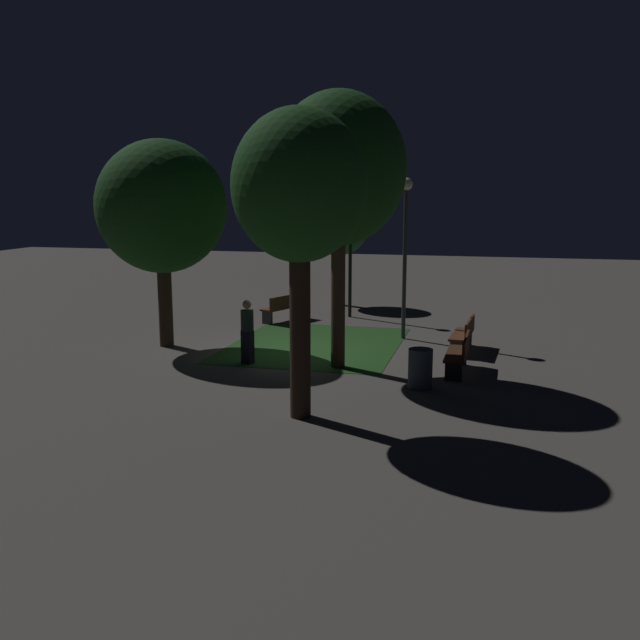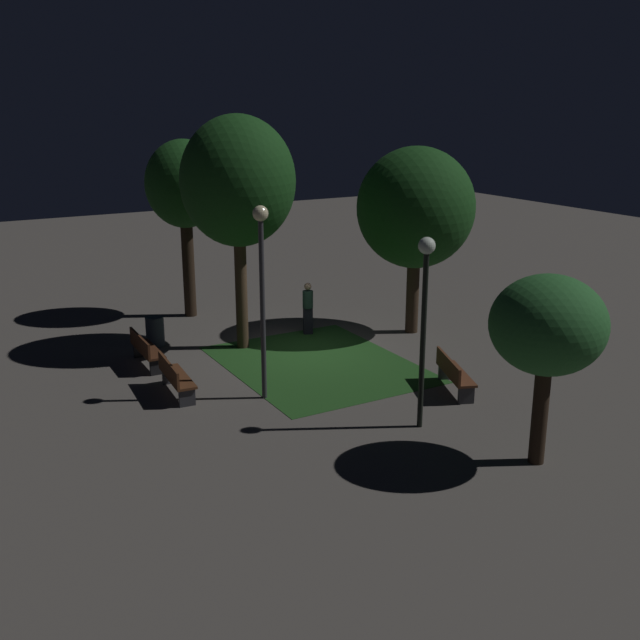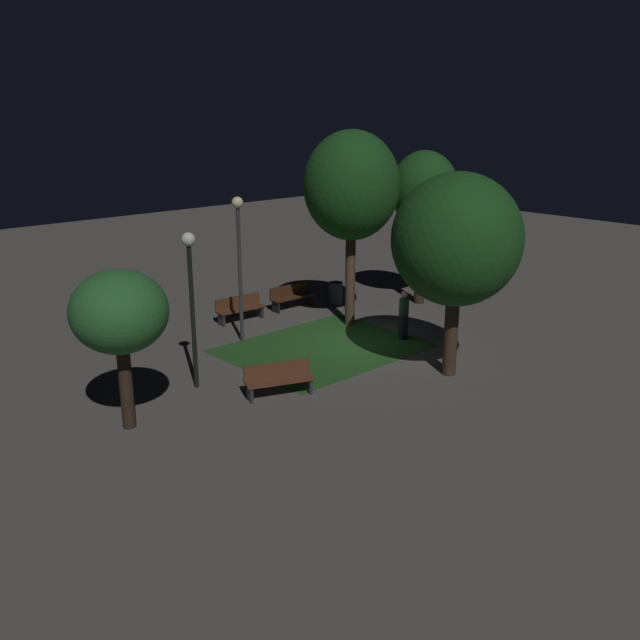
{
  "view_description": "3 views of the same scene",
  "coord_description": "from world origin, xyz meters",
  "px_view_note": "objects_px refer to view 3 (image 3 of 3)",
  "views": [
    {
      "loc": [
        -17.69,
        -5.17,
        4.23
      ],
      "look_at": [
        -0.06,
        -0.75,
        0.91
      ],
      "focal_mm": 39.38,
      "sensor_mm": 36.0,
      "label": 1
    },
    {
      "loc": [
        17.54,
        -9.7,
        6.85
      ],
      "look_at": [
        0.27,
        0.12,
        1.0
      ],
      "focal_mm": 41.69,
      "sensor_mm": 36.0,
      "label": 2
    },
    {
      "loc": [
        14.59,
        14.32,
        7.17
      ],
      "look_at": [
        0.82,
        -0.68,
        0.82
      ],
      "focal_mm": 38.08,
      "sensor_mm": 36.0,
      "label": 3
    }
  ],
  "objects_px": {
    "bench_front_right": "(291,296)",
    "tree_back_left": "(119,313)",
    "bench_lawn_edge": "(279,379)",
    "pedestrian": "(404,314)",
    "bench_corner": "(240,308)",
    "tree_back_right": "(351,187)",
    "lamp_post_near_wall": "(191,283)",
    "lamp_post_plaza_west": "(239,245)",
    "trash_bin": "(336,293)",
    "tree_left_canopy": "(424,191)",
    "tree_tall_center": "(457,240)"
  },
  "relations": [
    {
      "from": "tree_back_left",
      "to": "trash_bin",
      "type": "relative_size",
      "value": 4.33
    },
    {
      "from": "lamp_post_plaza_west",
      "to": "lamp_post_near_wall",
      "type": "relative_size",
      "value": 1.1
    },
    {
      "from": "tree_back_left",
      "to": "trash_bin",
      "type": "xyz_separation_m",
      "value": [
        -10.84,
        -4.28,
        -2.36
      ]
    },
    {
      "from": "bench_front_right",
      "to": "tree_left_canopy",
      "type": "height_order",
      "value": "tree_left_canopy"
    },
    {
      "from": "tree_left_canopy",
      "to": "tree_tall_center",
      "type": "relative_size",
      "value": 1.02
    },
    {
      "from": "tree_left_canopy",
      "to": "trash_bin",
      "type": "bearing_deg",
      "value": -38.35
    },
    {
      "from": "lamp_post_near_wall",
      "to": "pedestrian",
      "type": "distance_m",
      "value": 7.52
    },
    {
      "from": "bench_corner",
      "to": "bench_front_right",
      "type": "bearing_deg",
      "value": -180.0
    },
    {
      "from": "tree_back_right",
      "to": "trash_bin",
      "type": "bearing_deg",
      "value": -122.92
    },
    {
      "from": "bench_front_right",
      "to": "tree_back_left",
      "type": "xyz_separation_m",
      "value": [
        9.27,
        5.04,
        2.32
      ]
    },
    {
      "from": "lamp_post_plaza_west",
      "to": "pedestrian",
      "type": "bearing_deg",
      "value": 139.71
    },
    {
      "from": "bench_corner",
      "to": "lamp_post_near_wall",
      "type": "relative_size",
      "value": 0.44
    },
    {
      "from": "lamp_post_plaza_west",
      "to": "tree_back_left",
      "type": "bearing_deg",
      "value": 29.77
    },
    {
      "from": "tree_back_left",
      "to": "lamp_post_near_wall",
      "type": "distance_m",
      "value": 2.68
    },
    {
      "from": "tree_left_canopy",
      "to": "tree_back_right",
      "type": "relative_size",
      "value": 0.88
    },
    {
      "from": "lamp_post_plaza_west",
      "to": "tree_tall_center",
      "type": "bearing_deg",
      "value": 112.5
    },
    {
      "from": "bench_corner",
      "to": "tree_left_canopy",
      "type": "relative_size",
      "value": 0.32
    },
    {
      "from": "bench_front_right",
      "to": "lamp_post_near_wall",
      "type": "relative_size",
      "value": 0.43
    },
    {
      "from": "bench_corner",
      "to": "tree_back_left",
      "type": "bearing_deg",
      "value": 36.19
    },
    {
      "from": "trash_bin",
      "to": "pedestrian",
      "type": "xyz_separation_m",
      "value": [
        1.2,
        4.42,
        0.41
      ]
    },
    {
      "from": "tree_back_right",
      "to": "lamp_post_plaza_west",
      "type": "distance_m",
      "value": 4.26
    },
    {
      "from": "tree_left_canopy",
      "to": "trash_bin",
      "type": "relative_size",
      "value": 6.55
    },
    {
      "from": "bench_lawn_edge",
      "to": "tree_back_right",
      "type": "xyz_separation_m",
      "value": [
        -5.69,
        -3.09,
        4.26
      ]
    },
    {
      "from": "bench_front_right",
      "to": "trash_bin",
      "type": "distance_m",
      "value": 1.75
    },
    {
      "from": "tree_tall_center",
      "to": "lamp_post_plaza_west",
      "type": "xyz_separation_m",
      "value": [
        2.6,
        -6.27,
        -0.68
      ]
    },
    {
      "from": "trash_bin",
      "to": "pedestrian",
      "type": "bearing_deg",
      "value": 74.79
    },
    {
      "from": "tree_back_left",
      "to": "lamp_post_near_wall",
      "type": "relative_size",
      "value": 0.9
    },
    {
      "from": "bench_lawn_edge",
      "to": "tree_tall_center",
      "type": "height_order",
      "value": "tree_tall_center"
    },
    {
      "from": "bench_corner",
      "to": "lamp_post_plaza_west",
      "type": "xyz_separation_m",
      "value": [
        1.24,
        1.81,
        2.66
      ]
    },
    {
      "from": "lamp_post_plaza_west",
      "to": "lamp_post_near_wall",
      "type": "distance_m",
      "value": 3.9
    },
    {
      "from": "lamp_post_near_wall",
      "to": "pedestrian",
      "type": "height_order",
      "value": "lamp_post_near_wall"
    },
    {
      "from": "tree_back_right",
      "to": "pedestrian",
      "type": "bearing_deg",
      "value": 94.91
    },
    {
      "from": "tree_back_right",
      "to": "lamp_post_plaza_west",
      "type": "bearing_deg",
      "value": -16.37
    },
    {
      "from": "tree_tall_center",
      "to": "pedestrian",
      "type": "xyz_separation_m",
      "value": [
        -1.39,
        -2.89,
        -2.97
      ]
    },
    {
      "from": "bench_front_right",
      "to": "tree_back_right",
      "type": "distance_m",
      "value": 5.16
    },
    {
      "from": "tree_left_canopy",
      "to": "tree_back_left",
      "type": "bearing_deg",
      "value": 9.65
    },
    {
      "from": "lamp_post_plaza_west",
      "to": "pedestrian",
      "type": "distance_m",
      "value": 5.7
    },
    {
      "from": "tree_tall_center",
      "to": "lamp_post_near_wall",
      "type": "bearing_deg",
      "value": -34.87
    },
    {
      "from": "bench_lawn_edge",
      "to": "pedestrian",
      "type": "height_order",
      "value": "pedestrian"
    },
    {
      "from": "bench_corner",
      "to": "pedestrian",
      "type": "height_order",
      "value": "pedestrian"
    },
    {
      "from": "tree_back_left",
      "to": "bench_front_right",
      "type": "bearing_deg",
      "value": -151.45
    },
    {
      "from": "tree_tall_center",
      "to": "lamp_post_near_wall",
      "type": "relative_size",
      "value": 1.34
    },
    {
      "from": "bench_corner",
      "to": "bench_lawn_edge",
      "type": "height_order",
      "value": "same"
    },
    {
      "from": "bench_front_right",
      "to": "lamp_post_near_wall",
      "type": "distance_m",
      "value": 8.26
    },
    {
      "from": "bench_corner",
      "to": "bench_lawn_edge",
      "type": "distance_m",
      "value": 6.78
    },
    {
      "from": "tree_back_right",
      "to": "tree_tall_center",
      "type": "distance_m",
      "value": 5.37
    },
    {
      "from": "tree_left_canopy",
      "to": "tree_tall_center",
      "type": "xyz_separation_m",
      "value": [
        5.12,
        5.31,
        -0.45
      ]
    },
    {
      "from": "lamp_post_plaza_west",
      "to": "trash_bin",
      "type": "height_order",
      "value": "lamp_post_plaza_west"
    },
    {
      "from": "trash_bin",
      "to": "bench_front_right",
      "type": "bearing_deg",
      "value": -26.0
    },
    {
      "from": "bench_lawn_edge",
      "to": "lamp_post_near_wall",
      "type": "distance_m",
      "value": 3.35
    }
  ]
}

